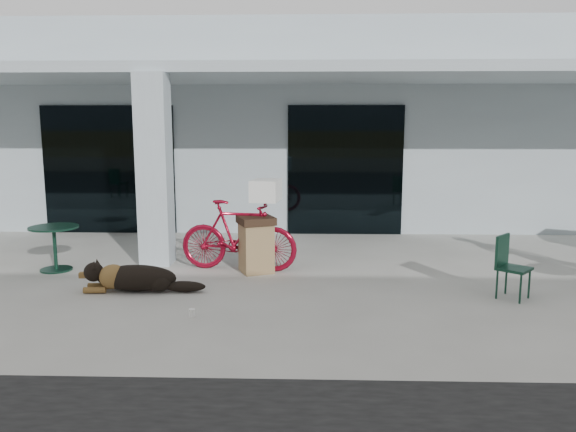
{
  "coord_description": "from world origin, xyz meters",
  "views": [
    {
      "loc": [
        0.97,
        -6.8,
        2.3
      ],
      "look_at": [
        0.72,
        1.18,
        1.0
      ],
      "focal_mm": 35.0,
      "sensor_mm": 36.0,
      "label": 1
    }
  ],
  "objects_px": {
    "dog": "(137,276)",
    "cafe_chair_far_a": "(514,268)",
    "cafe_table_near": "(55,248)",
    "bicycle": "(238,236)",
    "trash_receptacle": "(256,244)"
  },
  "relations": [
    {
      "from": "dog",
      "to": "cafe_chair_far_a",
      "type": "distance_m",
      "value": 5.13
    },
    {
      "from": "cafe_table_near",
      "to": "cafe_chair_far_a",
      "type": "height_order",
      "value": "cafe_chair_far_a"
    },
    {
      "from": "cafe_chair_far_a",
      "to": "cafe_table_near",
      "type": "bearing_deg",
      "value": 120.32
    },
    {
      "from": "bicycle",
      "to": "dog",
      "type": "distance_m",
      "value": 1.79
    },
    {
      "from": "cafe_table_near",
      "to": "cafe_chair_far_a",
      "type": "relative_size",
      "value": 0.9
    },
    {
      "from": "bicycle",
      "to": "dog",
      "type": "bearing_deg",
      "value": 141.19
    },
    {
      "from": "bicycle",
      "to": "dog",
      "type": "xyz_separation_m",
      "value": [
        -1.29,
        -1.2,
        -0.35
      ]
    },
    {
      "from": "cafe_table_near",
      "to": "dog",
      "type": "bearing_deg",
      "value": -33.79
    },
    {
      "from": "bicycle",
      "to": "trash_receptacle",
      "type": "height_order",
      "value": "bicycle"
    },
    {
      "from": "dog",
      "to": "bicycle",
      "type": "bearing_deg",
      "value": 38.69
    },
    {
      "from": "dog",
      "to": "cafe_chair_far_a",
      "type": "height_order",
      "value": "cafe_chair_far_a"
    },
    {
      "from": "cafe_table_near",
      "to": "trash_receptacle",
      "type": "relative_size",
      "value": 0.86
    },
    {
      "from": "cafe_table_near",
      "to": "trash_receptacle",
      "type": "bearing_deg",
      "value": 0.16
    },
    {
      "from": "bicycle",
      "to": "cafe_chair_far_a",
      "type": "relative_size",
      "value": 2.21
    },
    {
      "from": "cafe_chair_far_a",
      "to": "dog",
      "type": "bearing_deg",
      "value": 128.99
    }
  ]
}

